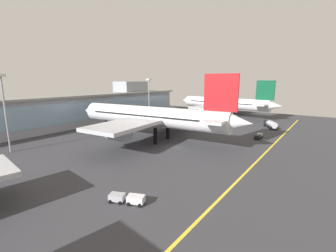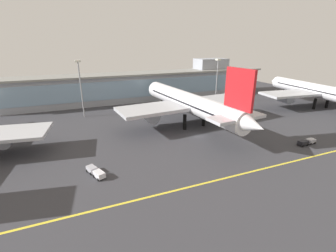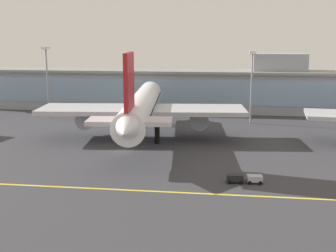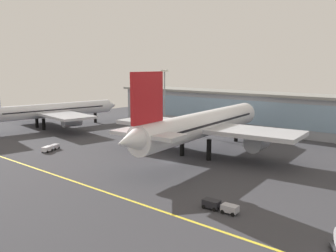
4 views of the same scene
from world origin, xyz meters
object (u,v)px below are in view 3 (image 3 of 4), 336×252
(apron_light_mast_west, at_px, (252,75))
(apron_light_mast_centre, at_px, (47,71))
(service_truck_far, at_px, (244,178))
(airliner_near_right, at_px, (142,107))

(apron_light_mast_west, xyz_separation_m, apron_light_mast_centre, (-56.98, -0.04, 0.53))
(apron_light_mast_west, bearing_deg, service_truck_far, -94.14)
(airliner_near_right, bearing_deg, apron_light_mast_centre, 48.98)
(airliner_near_right, distance_m, service_truck_far, 35.26)
(service_truck_far, distance_m, apron_light_mast_west, 51.09)
(airliner_near_right, relative_size, apron_light_mast_centre, 2.99)
(airliner_near_right, bearing_deg, service_truck_far, -146.51)
(service_truck_far, xyz_separation_m, apron_light_mast_west, (3.58, 49.47, 12.24))
(service_truck_far, relative_size, apron_light_mast_centre, 0.28)
(airliner_near_right, xyz_separation_m, apron_light_mast_centre, (-31.60, 22.53, 6.12))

